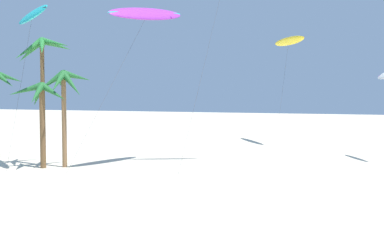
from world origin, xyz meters
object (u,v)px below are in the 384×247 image
palm_tree_3 (42,101)px  palm_tree_2 (43,58)px  flying_kite_4 (32,15)px  flying_kite_3 (147,14)px  palm_tree_4 (64,89)px  flying_kite_2 (289,41)px

palm_tree_3 → palm_tree_2: bearing=126.4°
flying_kite_4 → flying_kite_3: bearing=25.5°
palm_tree_3 → flying_kite_4: size_ratio=0.53×
palm_tree_2 → flying_kite_3: flying_kite_3 is taller
flying_kite_3 → flying_kite_4: size_ratio=1.04×
palm_tree_4 → palm_tree_2: bearing=176.8°
palm_tree_2 → flying_kite_2: size_ratio=0.81×
palm_tree_4 → flying_kite_3: bearing=27.4°
flying_kite_4 → flying_kite_2: bearing=60.8°
palm_tree_2 → flying_kite_4: (-0.12, -0.95, 3.18)m
palm_tree_2 → palm_tree_4: 3.27m
palm_tree_3 → palm_tree_4: size_ratio=0.87×
flying_kite_2 → flying_kite_4: flying_kite_2 is taller
palm_tree_3 → flying_kite_4: 6.66m
flying_kite_2 → palm_tree_4: bearing=-116.0°
palm_tree_2 → flying_kite_4: size_ratio=0.81×
palm_tree_3 → palm_tree_4: palm_tree_4 is taller
flying_kite_4 → palm_tree_2: bearing=83.0°
flying_kite_4 → palm_tree_4: bearing=20.3°
palm_tree_2 → flying_kite_4: 3.32m
palm_tree_4 → flying_kite_2: flying_kite_2 is taller
palm_tree_2 → palm_tree_4: (2.12, -0.12, -2.49)m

